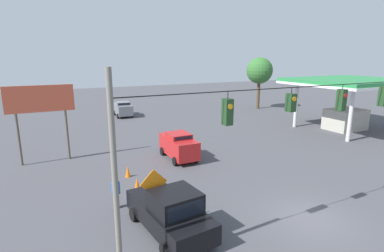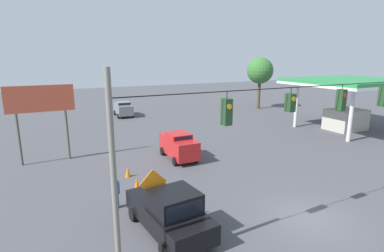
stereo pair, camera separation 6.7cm
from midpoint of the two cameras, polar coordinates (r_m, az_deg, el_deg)
name	(u,v)px [view 1 (the left image)]	position (r m, az deg, el deg)	size (l,w,h in m)	color
ground_plane	(310,219)	(16.27, 21.40, -16.14)	(140.00, 140.00, 0.00)	#47474C
overhead_signal_span	(316,126)	(14.83, 22.42, 0.07)	(18.52, 0.38, 7.40)	slate
sedan_red_withflow_mid	(179,145)	(23.05, -2.63, -3.71)	(2.00, 4.10, 2.03)	red
sedan_grey_withflow_deep	(123,109)	(40.65, -13.05, 3.22)	(2.22, 4.07, 1.93)	slate
pickup_truck_black_parked_shoulder	(170,212)	(13.84, -4.31, -16.01)	(2.69, 5.23, 2.12)	black
traffic_cone_nearest	(155,202)	(16.12, -7.26, -14.08)	(0.35, 0.35, 0.74)	orange
traffic_cone_second	(137,184)	(18.31, -10.52, -10.76)	(0.35, 0.35, 0.74)	orange
traffic_cone_third	(128,171)	(20.25, -12.23, -8.47)	(0.35, 0.35, 0.74)	orange
gas_station	(348,93)	(35.91, 27.59, 5.63)	(11.39, 9.62, 5.46)	#288442
roadside_billboard	(40,105)	(24.14, -26.99, 3.59)	(4.58, 0.16, 5.73)	#4C473D
work_zone_sign	(154,187)	(13.77, -7.41, -11.52)	(1.27, 0.06, 2.84)	slate
pedestrian	(116,193)	(16.29, -14.39, -12.24)	(0.40, 0.28, 1.69)	#2D334C
tree_horizon_left	(260,71)	(46.35, 12.70, 10.19)	(3.87, 3.87, 7.64)	#4C3823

